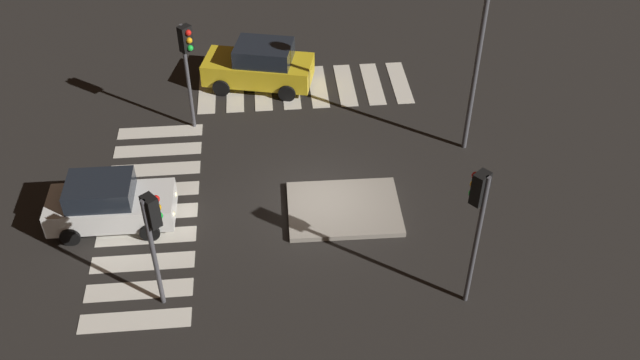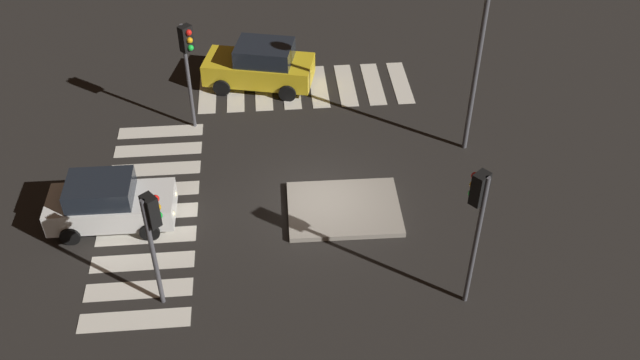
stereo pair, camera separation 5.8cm
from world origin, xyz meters
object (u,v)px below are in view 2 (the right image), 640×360
(traffic_light_east, at_px, (187,52))
(traffic_light_north, at_px, (152,224))
(car_yellow, at_px, (260,66))
(street_lamp, at_px, (484,23))
(traffic_island, at_px, (344,209))
(car_white, at_px, (109,203))
(traffic_light_west, at_px, (478,208))

(traffic_light_east, bearing_deg, traffic_light_north, -45.84)
(car_yellow, height_order, traffic_light_east, traffic_light_east)
(traffic_light_north, distance_m, street_lamp, 12.52)
(traffic_island, height_order, car_white, car_white)
(car_yellow, bearing_deg, traffic_light_west, 128.40)
(street_lamp, bearing_deg, traffic_island, 32.62)
(traffic_light_east, bearing_deg, street_lamp, 35.54)
(traffic_light_west, height_order, traffic_light_north, traffic_light_west)
(traffic_island, height_order, street_lamp, street_lamp)
(traffic_island, distance_m, traffic_light_north, 7.18)
(traffic_light_east, distance_m, street_lamp, 10.37)
(car_yellow, bearing_deg, traffic_island, 121.31)
(traffic_light_north, bearing_deg, car_yellow, 36.60)
(car_white, height_order, traffic_light_north, traffic_light_north)
(traffic_island, distance_m, car_white, 7.67)
(car_yellow, height_order, traffic_light_west, traffic_light_west)
(car_white, bearing_deg, car_yellow, 58.05)
(car_yellow, bearing_deg, traffic_light_east, 61.42)
(car_white, relative_size, traffic_light_east, 0.94)
(car_yellow, xyz_separation_m, street_lamp, (-7.44, 4.93, 4.16))
(traffic_island, distance_m, street_lamp, 7.66)
(car_yellow, distance_m, traffic_light_west, 13.60)
(car_yellow, relative_size, traffic_light_west, 1.01)
(traffic_island, height_order, traffic_light_north, traffic_light_north)
(car_white, distance_m, car_yellow, 9.45)
(car_white, xyz_separation_m, traffic_light_west, (-10.65, 4.15, 2.68))
(traffic_island, bearing_deg, traffic_light_north, 30.91)
(traffic_island, xyz_separation_m, traffic_light_east, (5.11, -5.24, 3.21))
(traffic_light_west, bearing_deg, car_yellow, -15.00)
(car_yellow, height_order, street_lamp, street_lamp)
(car_white, bearing_deg, traffic_light_east, 64.50)
(car_yellow, distance_m, traffic_light_north, 12.00)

